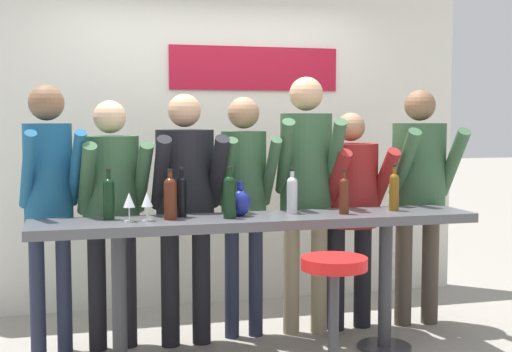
# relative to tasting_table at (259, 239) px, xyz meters

# --- Properties ---
(back_wall) EXTENTS (4.43, 0.12, 2.89)m
(back_wall) POSITION_rel_tasting_table_xyz_m (0.00, 1.53, 0.66)
(back_wall) COLOR silver
(back_wall) RESTS_ON ground_plane
(tasting_table) EXTENTS (2.83, 0.49, 0.93)m
(tasting_table) POSITION_rel_tasting_table_xyz_m (0.00, 0.00, 0.00)
(tasting_table) COLOR #4C4C51
(tasting_table) RESTS_ON ground_plane
(bar_stool) EXTENTS (0.40, 0.40, 0.77)m
(bar_stool) POSITION_rel_tasting_table_xyz_m (0.28, -0.59, -0.28)
(bar_stool) COLOR #333338
(bar_stool) RESTS_ON ground_plane
(person_far_left) EXTENTS (0.43, 0.57, 1.76)m
(person_far_left) POSITION_rel_tasting_table_xyz_m (-1.28, 0.48, 0.33)
(person_far_left) COLOR #23283D
(person_far_left) RESTS_ON ground_plane
(person_left) EXTENTS (0.48, 0.57, 1.67)m
(person_left) POSITION_rel_tasting_table_xyz_m (-0.89, 0.48, 0.24)
(person_left) COLOR black
(person_left) RESTS_ON ground_plane
(person_center_left) EXTENTS (0.47, 0.56, 1.71)m
(person_center_left) POSITION_rel_tasting_table_xyz_m (-0.40, 0.43, 0.27)
(person_center_left) COLOR black
(person_center_left) RESTS_ON ground_plane
(person_center) EXTENTS (0.38, 0.51, 1.70)m
(person_center) POSITION_rel_tasting_table_xyz_m (0.03, 0.50, 0.28)
(person_center) COLOR #23283D
(person_center) RESTS_ON ground_plane
(person_center_right) EXTENTS (0.50, 0.62, 1.84)m
(person_center_right) POSITION_rel_tasting_table_xyz_m (0.47, 0.46, 0.36)
(person_center_right) COLOR gray
(person_center_right) RESTS_ON ground_plane
(person_right) EXTENTS (0.50, 0.57, 1.59)m
(person_right) POSITION_rel_tasting_table_xyz_m (0.83, 0.49, 0.18)
(person_right) COLOR black
(person_right) RESTS_ON ground_plane
(person_far_right) EXTENTS (0.49, 0.58, 1.76)m
(person_far_right) POSITION_rel_tasting_table_xyz_m (1.36, 0.46, 0.30)
(person_far_right) COLOR #473D33
(person_far_right) RESTS_ON ground_plane
(wine_bottle_0) EXTENTS (0.07, 0.07, 0.29)m
(wine_bottle_0) POSITION_rel_tasting_table_xyz_m (0.24, 0.07, 0.28)
(wine_bottle_0) COLOR #B7BCC1
(wine_bottle_0) RESTS_ON tasting_table
(wine_bottle_1) EXTENTS (0.06, 0.06, 0.31)m
(wine_bottle_1) POSITION_rel_tasting_table_xyz_m (-0.48, 0.10, 0.28)
(wine_bottle_1) COLOR black
(wine_bottle_1) RESTS_ON tasting_table
(wine_bottle_2) EXTENTS (0.08, 0.08, 0.31)m
(wine_bottle_2) POSITION_rel_tasting_table_xyz_m (-0.56, -0.00, 0.29)
(wine_bottle_2) COLOR #4C1E0F
(wine_bottle_2) RESTS_ON tasting_table
(wine_bottle_3) EXTENTS (0.08, 0.08, 0.32)m
(wine_bottle_3) POSITION_rel_tasting_table_xyz_m (-0.20, -0.04, 0.29)
(wine_bottle_3) COLOR black
(wine_bottle_3) RESTS_ON tasting_table
(wine_bottle_4) EXTENTS (0.07, 0.07, 0.31)m
(wine_bottle_4) POSITION_rel_tasting_table_xyz_m (0.95, 0.02, 0.28)
(wine_bottle_4) COLOR brown
(wine_bottle_4) RESTS_ON tasting_table
(wine_bottle_5) EXTENTS (0.06, 0.06, 0.29)m
(wine_bottle_5) POSITION_rel_tasting_table_xyz_m (0.56, -0.05, 0.28)
(wine_bottle_5) COLOR #4C1E0F
(wine_bottle_5) RESTS_ON tasting_table
(wine_bottle_6) EXTENTS (0.07, 0.07, 0.31)m
(wine_bottle_6) POSITION_rel_tasting_table_xyz_m (-0.93, 0.10, 0.28)
(wine_bottle_6) COLOR black
(wine_bottle_6) RESTS_ON tasting_table
(wine_glass_0) EXTENTS (0.07, 0.07, 0.18)m
(wine_glass_0) POSITION_rel_tasting_table_xyz_m (-0.81, -0.02, 0.27)
(wine_glass_0) COLOR silver
(wine_glass_0) RESTS_ON tasting_table
(wine_glass_1) EXTENTS (0.07, 0.07, 0.18)m
(wine_glass_1) POSITION_rel_tasting_table_xyz_m (-0.71, -0.02, 0.27)
(wine_glass_1) COLOR silver
(wine_glass_1) RESTS_ON tasting_table
(decorative_vase) EXTENTS (0.13, 0.13, 0.22)m
(decorative_vase) POSITION_rel_tasting_table_xyz_m (-0.11, 0.04, 0.23)
(decorative_vase) COLOR navy
(decorative_vase) RESTS_ON tasting_table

